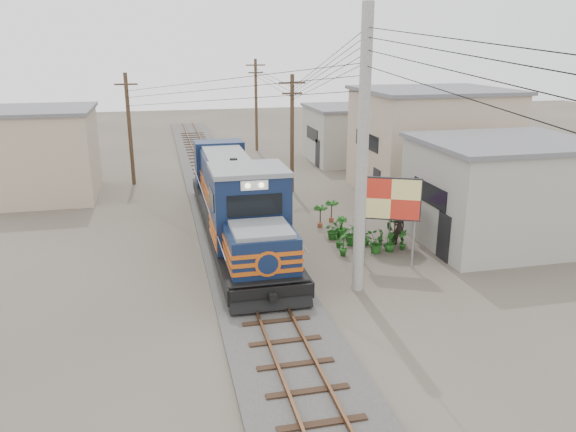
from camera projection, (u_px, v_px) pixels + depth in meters
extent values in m
plane|color=#473F35|center=(262.00, 293.00, 20.46)|extent=(120.00, 120.00, 0.00)
cube|color=#595651|center=(227.00, 213.00, 29.74)|extent=(3.60, 70.00, 0.16)
cube|color=#51331E|center=(217.00, 211.00, 29.57)|extent=(0.08, 70.00, 0.12)
cube|color=#51331E|center=(237.00, 209.00, 29.80)|extent=(0.08, 70.00, 0.12)
cube|color=black|center=(237.00, 222.00, 26.01)|extent=(2.93, 16.19, 0.56)
cube|color=black|center=(256.00, 269.00, 21.39)|extent=(2.23, 3.24, 0.66)
cube|color=black|center=(224.00, 200.00, 30.81)|extent=(2.23, 3.24, 0.66)
cube|color=#0F1C3A|center=(261.00, 251.00, 19.92)|extent=(2.41, 2.43, 1.52)
cube|color=#0F1C3A|center=(249.00, 210.00, 22.04)|extent=(2.88, 2.63, 3.14)
cube|color=slate|center=(248.00, 169.00, 21.56)|extent=(2.93, 2.76, 0.18)
cube|color=black|center=(255.00, 205.00, 20.64)|extent=(2.05, 0.06, 0.81)
cube|color=white|center=(254.00, 185.00, 20.41)|extent=(1.01, 0.06, 0.35)
cube|color=#0F1C3A|center=(229.00, 183.00, 27.99)|extent=(2.29, 9.91, 2.33)
cube|color=slate|center=(228.00, 159.00, 27.63)|extent=(2.05, 9.91, 0.18)
cube|color=#BF4F12|center=(237.00, 210.00, 25.85)|extent=(2.97, 16.19, 0.14)
cube|color=#BF4F12|center=(236.00, 204.00, 25.76)|extent=(2.97, 16.19, 0.14)
cube|color=#BF4F12|center=(236.00, 198.00, 25.67)|extent=(2.97, 16.19, 0.14)
cylinder|color=#9E9B93|center=(362.00, 156.00, 19.28)|extent=(0.40, 0.40, 10.00)
cylinder|color=#4C3826|center=(292.00, 134.00, 33.43)|extent=(0.24, 0.24, 7.00)
cube|color=#4C3826|center=(292.00, 83.00, 32.54)|extent=(1.60, 0.10, 0.10)
cube|color=#4C3826|center=(292.00, 93.00, 32.72)|extent=(1.20, 0.10, 0.10)
cylinder|color=#4C3826|center=(256.00, 106.00, 46.45)|extent=(0.24, 0.24, 7.50)
cube|color=#4C3826|center=(255.00, 65.00, 45.49)|extent=(1.60, 0.10, 0.10)
cube|color=#4C3826|center=(256.00, 73.00, 45.66)|extent=(1.20, 0.10, 0.10)
cylinder|color=#4C3826|center=(130.00, 130.00, 35.09)|extent=(0.24, 0.24, 7.00)
cube|color=#4C3826|center=(126.00, 81.00, 34.21)|extent=(1.60, 0.10, 0.10)
cube|color=#4C3826|center=(126.00, 91.00, 34.38)|extent=(1.20, 0.10, 0.10)
cube|color=gray|center=(501.00, 194.00, 25.08)|extent=(7.00, 6.00, 4.50)
cube|color=slate|center=(507.00, 142.00, 24.38)|extent=(7.35, 6.30, 0.20)
cube|color=black|center=(429.00, 194.00, 24.25)|extent=(0.05, 3.00, 0.90)
cube|color=tan|center=(430.00, 143.00, 33.45)|extent=(8.00, 7.00, 6.00)
cube|color=slate|center=(434.00, 90.00, 32.53)|extent=(8.40, 7.35, 0.20)
cube|color=black|center=(367.00, 141.00, 32.49)|extent=(0.05, 3.50, 0.90)
cube|color=gray|center=(350.00, 135.00, 42.72)|extent=(6.00, 6.00, 4.00)
cube|color=slate|center=(351.00, 107.00, 42.10)|extent=(6.30, 6.30, 0.20)
cube|color=black|center=(312.00, 134.00, 42.01)|extent=(0.05, 3.00, 0.90)
cube|color=tan|center=(41.00, 155.00, 32.44)|extent=(6.00, 6.00, 5.00)
cube|color=slate|center=(35.00, 110.00, 31.67)|extent=(6.30, 6.30, 0.20)
cylinder|color=#99999E|center=(364.00, 232.00, 22.79)|extent=(0.10, 0.10, 2.71)
cylinder|color=#99999E|center=(413.00, 235.00, 22.42)|extent=(0.10, 0.10, 2.71)
cube|color=black|center=(391.00, 199.00, 22.17)|extent=(2.22, 1.10, 1.73)
cube|color=red|center=(391.00, 199.00, 22.15)|extent=(2.10, 1.02, 1.63)
cylinder|color=black|center=(389.00, 245.00, 25.10)|extent=(0.46, 0.46, 0.10)
cylinder|color=#99999E|center=(390.00, 222.00, 24.77)|extent=(0.05, 0.05, 2.31)
cone|color=#68246C|center=(391.00, 198.00, 24.45)|extent=(3.06, 3.06, 0.58)
imported|color=black|center=(399.00, 228.00, 25.20)|extent=(0.58, 0.40, 1.52)
imported|color=#1D5718|center=(343.00, 243.00, 23.88)|extent=(0.60, 0.69, 1.10)
imported|color=#1D5718|center=(358.00, 243.00, 24.08)|extent=(0.67, 0.70, 1.00)
imported|color=#1D5718|center=(375.00, 243.00, 24.20)|extent=(1.01, 0.93, 0.92)
imported|color=#1D5718|center=(390.00, 242.00, 24.39)|extent=(0.49, 0.49, 0.83)
imported|color=#1D5718|center=(403.00, 240.00, 24.59)|extent=(0.35, 0.50, 0.91)
imported|color=#1D5718|center=(338.00, 241.00, 24.85)|extent=(0.42, 0.39, 0.62)
imported|color=#1D5718|center=(353.00, 234.00, 25.16)|extent=(1.25, 1.25, 1.06)
imported|color=#1D5718|center=(366.00, 238.00, 25.25)|extent=(0.42, 0.42, 0.60)
imported|color=#1D5718|center=(381.00, 235.00, 25.48)|extent=(0.42, 0.44, 0.70)
imported|color=#1D5718|center=(391.00, 232.00, 25.54)|extent=(0.56, 0.48, 0.92)
imported|color=#1D5718|center=(332.00, 230.00, 25.95)|extent=(0.92, 0.98, 0.88)
imported|color=#1D5718|center=(341.00, 227.00, 26.15)|extent=(0.70, 0.70, 1.02)
imported|color=#1D5718|center=(356.00, 228.00, 26.25)|extent=(0.50, 0.53, 0.83)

